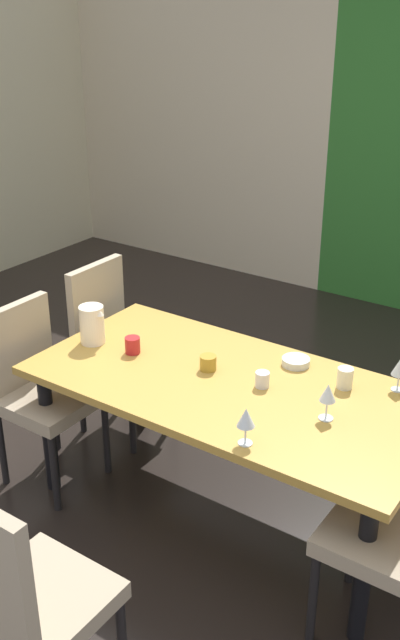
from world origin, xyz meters
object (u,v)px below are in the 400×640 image
at_px(chair_left_near, 38,384).
at_px(wine_glass_near_window, 328,394).
at_px(chair_head_near, 18,596).
at_px(cup_near_shelf, 208,363).
at_px(cup_front, 345,378).
at_px(serving_bowl_south, 296,362).
at_px(wine_glass_west, 246,418).
at_px(wine_glass_corner, 400,367).
at_px(cup_east, 262,379).
at_px(pitcher_left, 92,324).
at_px(dining_table, 230,397).
at_px(chair_left_far, 114,339).
at_px(cup_center, 133,345).

height_order(chair_left_near, wine_glass_near_window, chair_left_near).
distance_m(chair_head_near, cup_near_shelf, 1.42).
height_order(chair_left_near, cup_front, chair_left_near).
bearing_deg(serving_bowl_south, wine_glass_west, -78.55).
relative_size(wine_glass_corner, wine_glass_west, 1.00).
height_order(wine_glass_near_window, cup_near_shelf, wine_glass_near_window).
relative_size(wine_glass_corner, serving_bowl_south, 1.20).
relative_size(chair_left_near, wine_glass_west, 5.92).
xyz_separation_m(chair_left_near, serving_bowl_south, (1.14, 0.62, 0.20)).
relative_size(wine_glass_near_window, cup_east, 2.24).
xyz_separation_m(wine_glass_corner, pitcher_left, (-1.46, -0.42, -0.01)).
relative_size(cup_east, pitcher_left, 0.36).
bearing_deg(chair_head_near, serving_bowl_south, 85.58).
relative_size(serving_bowl_south, cup_front, 1.38).
xyz_separation_m(dining_table, chair_head_near, (0.04, -1.35, -0.07)).
bearing_deg(wine_glass_corner, chair_head_near, -109.79).
height_order(wine_glass_corner, cup_east, wine_glass_corner).
distance_m(chair_head_near, wine_glass_west, 1.04).
bearing_deg(chair_left_far, dining_table, 72.94).
bearing_deg(chair_head_near, dining_table, 91.70).
distance_m(chair_left_far, chair_left_near, 0.60).
relative_size(wine_glass_corner, cup_near_shelf, 2.03).
bearing_deg(wine_glass_corner, wine_glass_near_window, -112.04).
bearing_deg(serving_bowl_south, pitcher_left, -159.16).
bearing_deg(wine_glass_corner, cup_center, -162.17).
bearing_deg(wine_glass_west, dining_table, 129.26).
bearing_deg(wine_glass_west, chair_head_near, -105.67).
height_order(chair_head_near, cup_near_shelf, chair_head_near).
xyz_separation_m(chair_head_near, wine_glass_near_window, (0.46, 1.32, 0.27)).
bearing_deg(wine_glass_west, chair_left_near, 176.25).
bearing_deg(chair_left_far, wine_glass_near_window, 77.34).
xyz_separation_m(chair_left_near, cup_center, (0.41, 0.27, 0.22)).
height_order(dining_table, wine_glass_corner, wine_glass_corner).
relative_size(chair_left_far, cup_center, 11.82).
bearing_deg(chair_left_far, pitcher_left, 25.88).
distance_m(chair_left_far, cup_east, 1.16).
bearing_deg(pitcher_left, wine_glass_west, -16.68).
bearing_deg(dining_table, chair_head_near, -88.30).
xyz_separation_m(dining_table, cup_east, (0.14, 0.05, 0.11)).
bearing_deg(cup_center, serving_bowl_south, 25.33).
bearing_deg(serving_bowl_south, dining_table, -117.72).
xyz_separation_m(cup_center, cup_east, (0.70, 0.07, -0.01)).
xyz_separation_m(dining_table, cup_near_shelf, (-0.15, 0.04, 0.11)).
distance_m(dining_table, chair_left_far, 1.02).
bearing_deg(wine_glass_corner, wine_glass_west, -114.80).
distance_m(wine_glass_corner, pitcher_left, 1.52).
distance_m(wine_glass_corner, serving_bowl_south, 0.50).
relative_size(chair_left_far, serving_bowl_south, 7.31).
relative_size(cup_near_shelf, cup_front, 0.81).
height_order(wine_glass_corner, pitcher_left, pitcher_left).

